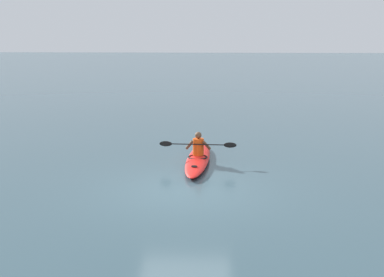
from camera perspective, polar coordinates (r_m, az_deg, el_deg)
name	(u,v)px	position (r m, az deg, el deg)	size (l,w,h in m)	color
ground_plane	(185,191)	(13.99, -0.80, -5.65)	(160.00, 160.00, 0.00)	#334C56
kayak	(198,159)	(16.70, 0.65, -2.27)	(0.91, 4.34, 0.26)	red
kayaker	(198,145)	(16.66, 0.68, -0.73)	(2.42, 0.45, 0.75)	#E04C14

